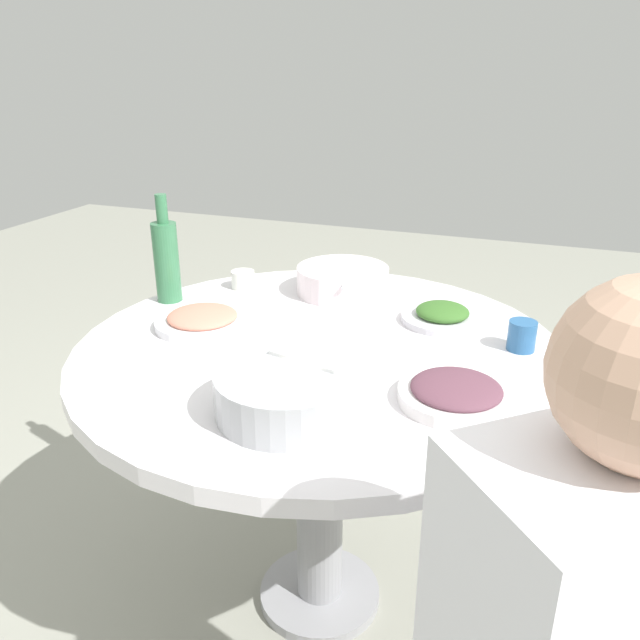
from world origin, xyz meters
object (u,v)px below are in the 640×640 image
(dish_eggplant, at_px, (456,393))
(green_bottle, at_px, (166,259))
(tea_cup_near, at_px, (243,280))
(round_dining_table, at_px, (320,390))
(soup_bowl, at_px, (343,281))
(dish_greens, at_px, (442,315))
(rice_bowl, at_px, (286,392))
(dish_shrimp, at_px, (202,320))
(tea_cup_far, at_px, (522,336))

(dish_eggplant, distance_m, green_bottle, 0.87)
(tea_cup_near, bearing_deg, round_dining_table, -40.36)
(soup_bowl, height_order, dish_greens, soup_bowl)
(rice_bowl, relative_size, dish_shrimp, 1.14)
(dish_shrimp, xyz_separation_m, dish_eggplant, (0.64, -0.16, 0.00))
(green_bottle, bearing_deg, dish_eggplant, -19.68)
(round_dining_table, xyz_separation_m, green_bottle, (-0.48, 0.13, 0.24))
(green_bottle, bearing_deg, tea_cup_far, -0.05)
(dish_eggplant, bearing_deg, dish_shrimp, 166.12)
(round_dining_table, distance_m, dish_shrimp, 0.33)
(soup_bowl, xyz_separation_m, dish_shrimp, (-0.24, -0.35, -0.02))
(green_bottle, distance_m, tea_cup_near, 0.23)
(dish_shrimp, xyz_separation_m, green_bottle, (-0.18, 0.13, 0.10))
(rice_bowl, relative_size, green_bottle, 0.91)
(rice_bowl, height_order, dish_greens, rice_bowl)
(dish_greens, xyz_separation_m, green_bottle, (-0.72, -0.10, 0.10))
(rice_bowl, distance_m, dish_greens, 0.57)
(dish_eggplant, xyz_separation_m, tea_cup_far, (0.10, 0.29, 0.01))
(rice_bowl, relative_size, dish_greens, 1.31)
(rice_bowl, distance_m, dish_eggplant, 0.32)
(rice_bowl, bearing_deg, soup_bowl, 99.55)
(green_bottle, bearing_deg, soup_bowl, 27.40)
(soup_bowl, xyz_separation_m, dish_eggplant, (0.40, -0.51, -0.01))
(soup_bowl, relative_size, tea_cup_near, 4.07)
(round_dining_table, relative_size, soup_bowl, 4.15)
(rice_bowl, relative_size, tea_cup_far, 3.87)
(round_dining_table, distance_m, tea_cup_far, 0.48)
(dish_greens, xyz_separation_m, tea_cup_near, (-0.58, 0.06, 0.01))
(round_dining_table, height_order, tea_cup_near, tea_cup_near)
(soup_bowl, bearing_deg, round_dining_table, -80.10)
(dish_greens, bearing_deg, soup_bowl, 158.45)
(round_dining_table, height_order, green_bottle, green_bottle)
(dish_greens, distance_m, tea_cup_near, 0.58)
(rice_bowl, distance_m, tea_cup_near, 0.71)
(tea_cup_near, bearing_deg, rice_bowl, -56.90)
(rice_bowl, bearing_deg, green_bottle, 140.40)
(soup_bowl, xyz_separation_m, dish_greens, (0.30, -0.12, -0.02))
(green_bottle, bearing_deg, dish_greens, 7.87)
(dish_greens, bearing_deg, rice_bowl, -109.34)
(soup_bowl, bearing_deg, dish_shrimp, -124.71)
(green_bottle, xyz_separation_m, tea_cup_near, (0.14, 0.16, -0.09))
(rice_bowl, xyz_separation_m, dish_eggplant, (0.29, 0.15, -0.02))
(round_dining_table, height_order, tea_cup_far, tea_cup_far)
(round_dining_table, xyz_separation_m, rice_bowl, (0.05, -0.31, 0.16))
(soup_bowl, height_order, dish_shrimp, soup_bowl)
(round_dining_table, xyz_separation_m, dish_greens, (0.24, 0.23, 0.14))
(dish_shrimp, height_order, green_bottle, green_bottle)
(round_dining_table, relative_size, dish_greens, 5.56)
(rice_bowl, bearing_deg, round_dining_table, 99.16)
(soup_bowl, relative_size, dish_greens, 1.34)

